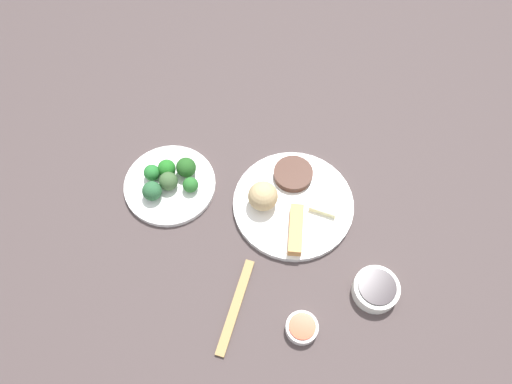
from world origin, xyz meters
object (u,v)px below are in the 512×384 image
broccoli_plate (170,185)px  sauce_ramekin_sweet_and_sour (302,328)px  chopsticks_pair (236,306)px  main_plate (294,205)px  soy_sauce_bowl (376,290)px

broccoli_plate → sauce_ramekin_sweet_and_sour: sauce_ramekin_sweet_and_sour is taller
broccoli_plate → chopsticks_pair: 0.34m
main_plate → sauce_ramekin_sweet_and_sour: sauce_ramekin_sweet_and_sour is taller
broccoli_plate → soy_sauce_bowl: bearing=172.3°
soy_sauce_bowl → sauce_ramekin_sweet_and_sour: size_ratio=1.45×
soy_sauce_bowl → sauce_ramekin_sweet_and_sour: (0.12, 0.13, -0.01)m
main_plate → broccoli_plate: 0.30m
main_plate → chopsticks_pair: (0.03, 0.27, -0.00)m
soy_sauce_bowl → main_plate: bearing=-29.7°
main_plate → broccoli_plate: main_plate is taller
sauce_ramekin_sweet_and_sour → chopsticks_pair: bearing=3.1°
soy_sauce_bowl → broccoli_plate: bearing=-7.7°
broccoli_plate → sauce_ramekin_sweet_and_sour: (-0.41, 0.21, 0.01)m
broccoli_plate → soy_sauce_bowl: soy_sauce_bowl is taller
main_plate → chopsticks_pair: size_ratio=1.32×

